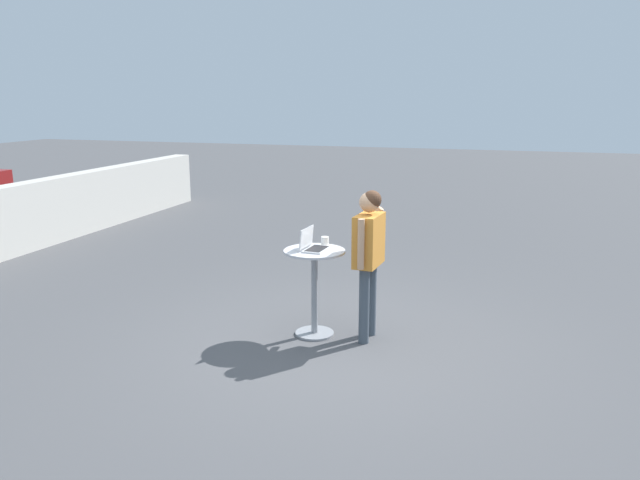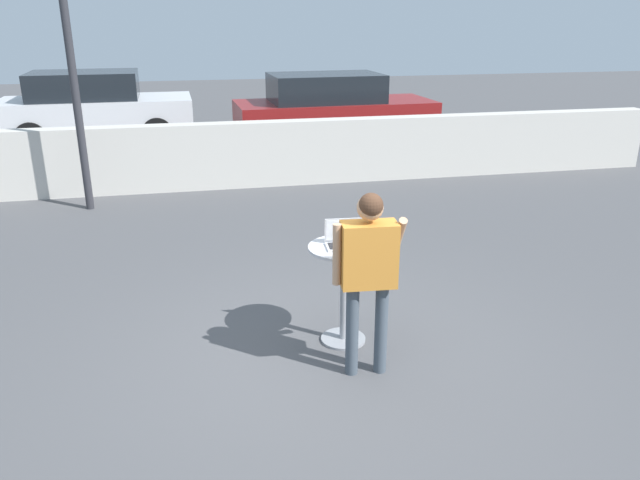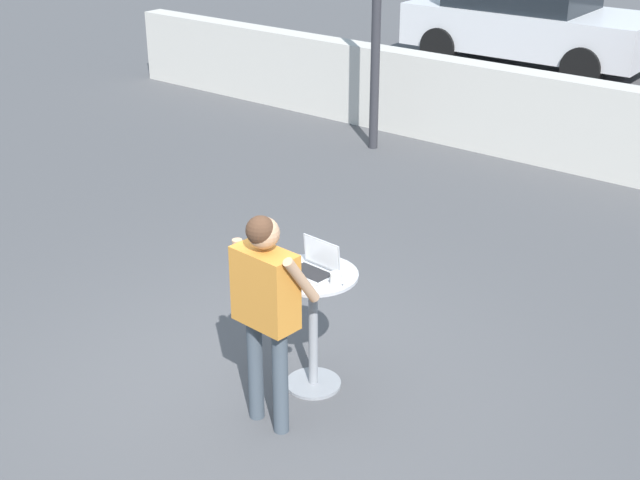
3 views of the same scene
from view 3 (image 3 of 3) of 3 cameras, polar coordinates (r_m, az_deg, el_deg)
ground_plane at (r=6.88m, az=-4.02°, el=-9.50°), size 50.00×50.00×0.00m
pavement_kerb at (r=11.48m, az=16.82°, el=6.89°), size 15.59×0.35×1.14m
cafe_table at (r=6.58m, az=-0.44°, el=-4.69°), size 0.66×0.66×0.96m
laptop at (r=6.42m, az=-0.32°, el=-1.66°), size 0.36×0.27×0.24m
coffee_mug at (r=6.24m, az=1.05°, el=-2.52°), size 0.12×0.08×0.10m
standing_person at (r=5.97m, az=-3.52°, el=-3.60°), size 0.61×0.34×1.62m
parked_car_further_down at (r=16.77m, az=13.19°, el=13.59°), size 4.38×2.05×1.65m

